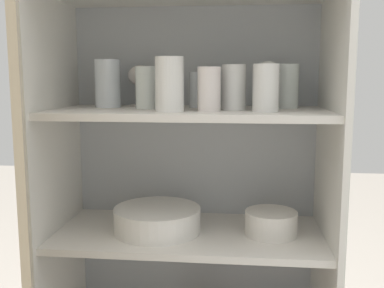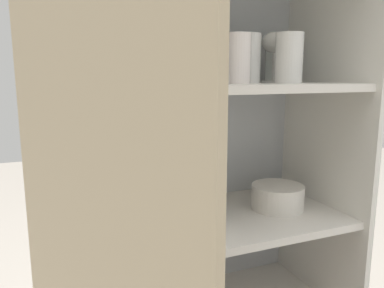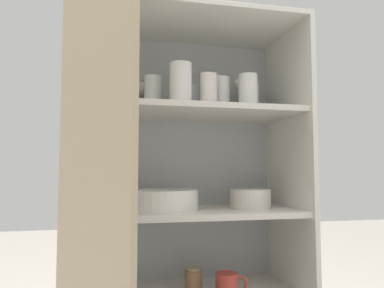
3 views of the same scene
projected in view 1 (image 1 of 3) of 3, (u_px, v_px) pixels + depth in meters
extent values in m
cube|color=#B2B7BC|center=(195.00, 203.00, 1.52)|extent=(0.82, 0.02, 1.29)
cube|color=white|center=(59.00, 217.00, 1.37)|extent=(0.02, 0.40, 1.29)
cube|color=white|center=(327.00, 226.00, 1.29)|extent=(0.02, 0.40, 1.29)
cube|color=silver|center=(189.00, 234.00, 1.34)|extent=(0.78, 0.37, 0.02)
cube|color=silver|center=(189.00, 113.00, 1.28)|extent=(0.78, 0.37, 0.02)
cube|color=tan|center=(27.00, 271.00, 0.99)|extent=(0.20, 0.37, 1.29)
cylinder|color=white|center=(170.00, 84.00, 1.19)|extent=(0.08, 0.08, 0.14)
cylinder|color=silver|center=(209.00, 89.00, 1.20)|extent=(0.06, 0.06, 0.12)
cylinder|color=white|center=(266.00, 88.00, 1.18)|extent=(0.07, 0.07, 0.13)
cylinder|color=white|center=(147.00, 88.00, 1.30)|extent=(0.07, 0.07, 0.12)
cylinder|color=white|center=(287.00, 86.00, 1.33)|extent=(0.07, 0.07, 0.13)
cylinder|color=white|center=(108.00, 84.00, 1.36)|extent=(0.08, 0.08, 0.14)
cylinder|color=white|center=(201.00, 90.00, 1.35)|extent=(0.07, 0.07, 0.11)
cylinder|color=white|center=(234.00, 87.00, 1.25)|extent=(0.07, 0.07, 0.13)
cylinder|color=silver|center=(141.00, 105.00, 1.42)|extent=(0.06, 0.06, 0.01)
cylinder|color=silver|center=(141.00, 95.00, 1.42)|extent=(0.01, 0.01, 0.06)
ellipsoid|color=silver|center=(140.00, 75.00, 1.41)|extent=(0.08, 0.08, 0.06)
cylinder|color=white|center=(267.00, 109.00, 1.27)|extent=(0.07, 0.07, 0.01)
cylinder|color=white|center=(267.00, 94.00, 1.26)|extent=(0.01, 0.01, 0.07)
ellipsoid|color=white|center=(268.00, 71.00, 1.25)|extent=(0.07, 0.07, 0.06)
cylinder|color=white|center=(157.00, 230.00, 1.33)|extent=(0.26, 0.26, 0.01)
cylinder|color=white|center=(157.00, 227.00, 1.33)|extent=(0.26, 0.26, 0.01)
cylinder|color=white|center=(157.00, 224.00, 1.33)|extent=(0.26, 0.26, 0.01)
cylinder|color=white|center=(157.00, 221.00, 1.33)|extent=(0.26, 0.26, 0.01)
cylinder|color=white|center=(157.00, 218.00, 1.33)|extent=(0.26, 0.26, 0.01)
cylinder|color=white|center=(157.00, 215.00, 1.33)|extent=(0.26, 0.26, 0.01)
cylinder|color=white|center=(157.00, 212.00, 1.32)|extent=(0.26, 0.26, 0.01)
cylinder|color=white|center=(157.00, 209.00, 1.32)|extent=(0.26, 0.26, 0.01)
cylinder|color=silver|center=(271.00, 223.00, 1.30)|extent=(0.15, 0.15, 0.07)
torus|color=silver|center=(271.00, 213.00, 1.30)|extent=(0.15, 0.15, 0.01)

